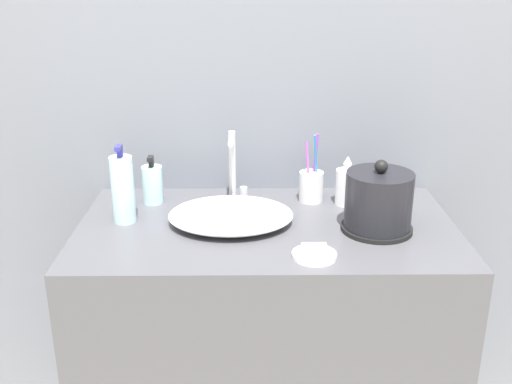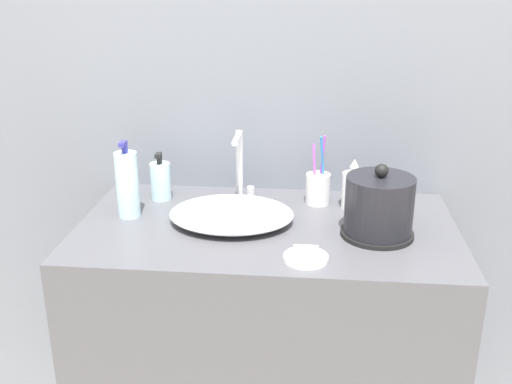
{
  "view_description": "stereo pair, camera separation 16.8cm",
  "coord_description": "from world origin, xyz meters",
  "px_view_note": "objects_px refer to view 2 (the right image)",
  "views": [
    {
      "loc": [
        -0.05,
        -1.27,
        1.57
      ],
      "look_at": [
        -0.03,
        0.3,
        0.98
      ],
      "focal_mm": 42.0,
      "sensor_mm": 36.0,
      "label": 1
    },
    {
      "loc": [
        0.12,
        -1.26,
        1.57
      ],
      "look_at": [
        -0.03,
        0.3,
        0.98
      ],
      "focal_mm": 42.0,
      "sensor_mm": 36.0,
      "label": 2
    }
  ],
  "objects_px": {
    "toothbrush_cup": "(318,188)",
    "electric_kettle": "(379,209)",
    "lotion_bottle": "(161,181)",
    "mouthwash_bottle": "(353,189)",
    "shampoo_bottle": "(127,184)",
    "faucet": "(240,164)"
  },
  "relations": [
    {
      "from": "electric_kettle",
      "to": "lotion_bottle",
      "type": "distance_m",
      "value": 0.69
    },
    {
      "from": "faucet",
      "to": "lotion_bottle",
      "type": "distance_m",
      "value": 0.26
    },
    {
      "from": "electric_kettle",
      "to": "lotion_bottle",
      "type": "height_order",
      "value": "electric_kettle"
    },
    {
      "from": "lotion_bottle",
      "to": "toothbrush_cup",
      "type": "bearing_deg",
      "value": 1.21
    },
    {
      "from": "lotion_bottle",
      "to": "mouthwash_bottle",
      "type": "distance_m",
      "value": 0.6
    },
    {
      "from": "toothbrush_cup",
      "to": "shampoo_bottle",
      "type": "bearing_deg",
      "value": -164.21
    },
    {
      "from": "electric_kettle",
      "to": "toothbrush_cup",
      "type": "xyz_separation_m",
      "value": [
        -0.16,
        0.23,
        -0.03
      ]
    },
    {
      "from": "faucet",
      "to": "mouthwash_bottle",
      "type": "distance_m",
      "value": 0.35
    },
    {
      "from": "electric_kettle",
      "to": "toothbrush_cup",
      "type": "bearing_deg",
      "value": 125.77
    },
    {
      "from": "shampoo_bottle",
      "to": "electric_kettle",
      "type": "bearing_deg",
      "value": -5.54
    },
    {
      "from": "electric_kettle",
      "to": "shampoo_bottle",
      "type": "bearing_deg",
      "value": 174.46
    },
    {
      "from": "toothbrush_cup",
      "to": "lotion_bottle",
      "type": "bearing_deg",
      "value": -178.79
    },
    {
      "from": "electric_kettle",
      "to": "toothbrush_cup",
      "type": "relative_size",
      "value": 0.93
    },
    {
      "from": "toothbrush_cup",
      "to": "electric_kettle",
      "type": "bearing_deg",
      "value": -54.23
    },
    {
      "from": "toothbrush_cup",
      "to": "lotion_bottle",
      "type": "xyz_separation_m",
      "value": [
        -0.49,
        -0.01,
        0.01
      ]
    },
    {
      "from": "lotion_bottle",
      "to": "mouthwash_bottle",
      "type": "bearing_deg",
      "value": -1.79
    },
    {
      "from": "lotion_bottle",
      "to": "shampoo_bottle",
      "type": "height_order",
      "value": "shampoo_bottle"
    },
    {
      "from": "electric_kettle",
      "to": "mouthwash_bottle",
      "type": "distance_m",
      "value": 0.21
    },
    {
      "from": "lotion_bottle",
      "to": "shampoo_bottle",
      "type": "distance_m",
      "value": 0.16
    },
    {
      "from": "faucet",
      "to": "mouthwash_bottle",
      "type": "bearing_deg",
      "value": -5.84
    },
    {
      "from": "shampoo_bottle",
      "to": "mouthwash_bottle",
      "type": "relative_size",
      "value": 1.48
    },
    {
      "from": "lotion_bottle",
      "to": "mouthwash_bottle",
      "type": "height_order",
      "value": "mouthwash_bottle"
    }
  ]
}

